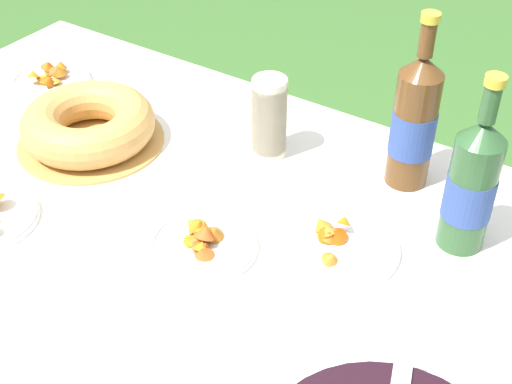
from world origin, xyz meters
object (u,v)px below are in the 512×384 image
at_px(snack_plate_left, 203,242).
at_px(snack_plate_far, 51,79).
at_px(bundt_cake, 89,125).
at_px(cider_bottle_green, 471,186).
at_px(cup_stack, 270,118).
at_px(snack_plate_near, 335,243).
at_px(cider_bottle_amber, 414,122).

relative_size(snack_plate_left, snack_plate_far, 1.02).
relative_size(bundt_cake, snack_plate_far, 1.64).
bearing_deg(snack_plate_far, cider_bottle_green, -0.41).
distance_m(cider_bottle_green, snack_plate_far, 1.04).
distance_m(cup_stack, snack_plate_near, 0.32).
xyz_separation_m(cider_bottle_amber, snack_plate_left, (-0.21, -0.38, -0.12)).
relative_size(cider_bottle_green, snack_plate_far, 1.75).
xyz_separation_m(cup_stack, snack_plate_left, (0.06, -0.31, -0.07)).
height_order(cider_bottle_amber, snack_plate_left, cider_bottle_amber).
distance_m(bundt_cake, snack_plate_far, 0.30).
bearing_deg(snack_plate_near, bundt_cake, 179.29).
bearing_deg(snack_plate_left, bundt_cake, 161.30).
relative_size(cider_bottle_green, snack_plate_left, 1.71).
bearing_deg(cider_bottle_green, snack_plate_left, -144.39).
distance_m(bundt_cake, snack_plate_near, 0.60).
height_order(cup_stack, cider_bottle_amber, cider_bottle_amber).
bearing_deg(cider_bottle_green, cider_bottle_amber, 142.93).
distance_m(bundt_cake, snack_plate_left, 0.42).
height_order(snack_plate_left, snack_plate_far, snack_plate_left).
bearing_deg(bundt_cake, snack_plate_far, 152.46).
xyz_separation_m(cider_bottle_green, cider_bottle_amber, (-0.16, 0.12, 0.01)).
xyz_separation_m(cup_stack, snack_plate_near, (0.25, -0.18, -0.08)).
xyz_separation_m(bundt_cake, cider_bottle_green, (0.77, 0.13, 0.08)).
bearing_deg(snack_plate_far, snack_plate_left, -22.35).
relative_size(bundt_cake, cider_bottle_amber, 0.88).
relative_size(cup_stack, snack_plate_left, 0.91).
height_order(cup_stack, snack_plate_left, cup_stack).
relative_size(cup_stack, cider_bottle_green, 0.53).
xyz_separation_m(bundt_cake, snack_plate_left, (0.40, -0.14, -0.03)).
bearing_deg(bundt_cake, cider_bottle_green, 9.56).
distance_m(cider_bottle_green, snack_plate_near, 0.25).
height_order(cider_bottle_green, snack_plate_far, cider_bottle_green).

